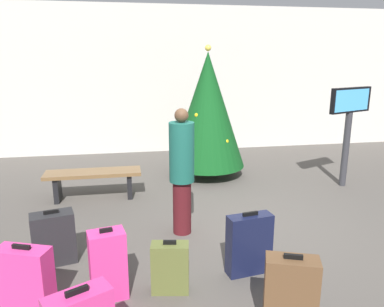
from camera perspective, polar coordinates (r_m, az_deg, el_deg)
The scene contains 12 objects.
ground_plane at distance 5.43m, azimuth 7.18°, elevation -10.97°, with size 16.00×16.00×0.00m, color #514C47.
back_wall at distance 9.54m, azimuth -0.99°, elevation 11.11°, with size 16.00×0.20×3.55m, color beige.
holiday_tree at distance 7.35m, azimuth 2.37°, elevation 6.62°, with size 1.49×1.49×2.56m.
flight_info_kiosk at distance 7.29m, azimuth 22.83°, elevation 5.15°, with size 0.96×0.44×1.81m.
waiting_bench at distance 6.49m, azimuth -14.79°, elevation -3.63°, with size 1.57×0.44×0.48m.
traveller_0 at distance 4.91m, azimuth -1.57°, elevation -2.42°, with size 0.45×0.45×1.70m.
suitcase_0 at distance 4.68m, azimuth -20.33°, elevation -12.01°, with size 0.52×0.36×0.65m.
suitcase_1 at distance 4.25m, azimuth 8.70°, elevation -13.50°, with size 0.51×0.25×0.72m.
suitcase_3 at distance 3.95m, azimuth -24.06°, elevation -17.26°, with size 0.54×0.37×0.69m.
suitcase_4 at distance 3.94m, azimuth -3.35°, elevation -16.98°, with size 0.40×0.25×0.56m.
suitcase_5 at distance 3.51m, azimuth 14.77°, elevation -20.18°, with size 0.49×0.35×0.74m.
suitcase_6 at distance 3.89m, azimuth -12.68°, elevation -16.24°, with size 0.39×0.29×0.74m.
Camera 1 is at (-1.51, -4.68, 2.31)m, focal length 35.00 mm.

